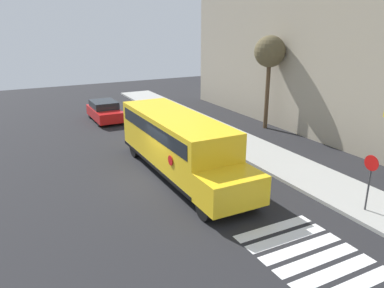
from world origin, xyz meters
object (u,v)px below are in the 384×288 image
object	(u,v)px
school_bus	(178,141)
parked_car	(105,111)
tree_near_sidewalk	(270,53)
stop_sign	(370,177)

from	to	relation	value
school_bus	parked_car	xyz separation A→B (m)	(-11.80, -0.44, -0.93)
school_bus	parked_car	bearing A→B (deg)	-177.85
school_bus	tree_near_sidewalk	bearing A→B (deg)	117.39
school_bus	parked_car	world-z (taller)	school_bus
school_bus	stop_sign	xyz separation A→B (m)	(6.97, 4.67, -0.11)
stop_sign	school_bus	bearing A→B (deg)	-146.18
parked_car	tree_near_sidewalk	world-z (taller)	tree_near_sidewalk
school_bus	stop_sign	bearing A→B (deg)	33.82
parked_car	tree_near_sidewalk	bearing A→B (deg)	52.62
parked_car	school_bus	bearing A→B (deg)	2.15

